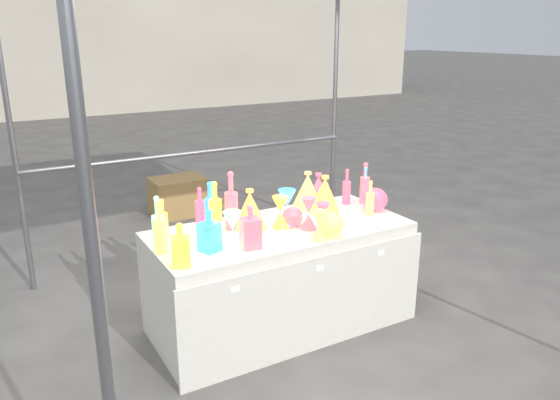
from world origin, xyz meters
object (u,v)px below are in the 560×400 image
display_table (281,277)px  bottle_0 (163,218)px  lampshade_0 (250,209)px  decanter_0 (180,244)px  cardboard_box_closed (178,196)px  hourglass_0 (309,214)px

display_table → bottle_0: bearing=163.0°
display_table → lampshade_0: bearing=148.6°
lampshade_0 → bottle_0: bearing=179.1°
decanter_0 → lampshade_0: (0.63, 0.37, 0.01)m
cardboard_box_closed → bottle_0: 2.77m
decanter_0 → cardboard_box_closed: bearing=90.1°
display_table → decanter_0: (-0.81, -0.26, 0.51)m
display_table → hourglass_0: (0.16, -0.11, 0.49)m
hourglass_0 → lampshade_0: (-0.34, 0.22, 0.03)m
decanter_0 → display_table: bearing=36.4°
display_table → hourglass_0: bearing=-35.0°
bottle_0 → decanter_0: (-0.05, -0.49, -0.00)m
bottle_0 → display_table: bearing=-17.0°
display_table → decanter_0: size_ratio=7.01×
hourglass_0 → lampshade_0: 0.40m
cardboard_box_closed → lampshade_0: bearing=-99.4°
bottle_0 → cardboard_box_closed: bearing=69.0°
bottle_0 → hourglass_0: bearing=-20.5°
display_table → cardboard_box_closed: 2.75m
cardboard_box_closed → bottle_0: size_ratio=2.27×
bottle_0 → lampshade_0: (0.58, -0.12, 0.01)m
hourglass_0 → display_table: bearing=145.0°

